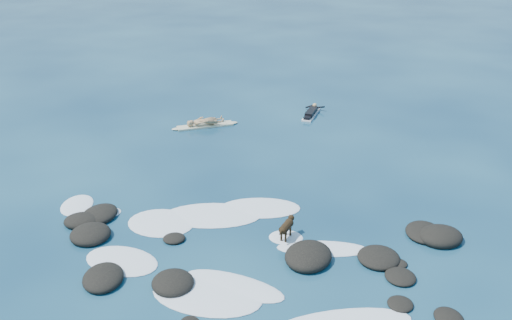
# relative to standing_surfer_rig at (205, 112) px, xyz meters

# --- Properties ---
(ground) EXTENTS (160.00, 160.00, 0.00)m
(ground) POSITION_rel_standing_surfer_rig_xyz_m (2.61, -9.52, -0.72)
(ground) COLOR #0A2642
(ground) RESTS_ON ground
(reef_rocks) EXTENTS (14.29, 6.82, 0.57)m
(reef_rocks) POSITION_rel_standing_surfer_rig_xyz_m (3.49, -10.38, -0.61)
(reef_rocks) COLOR black
(reef_rocks) RESTS_ON ground
(breaking_foam) EXTENTS (11.89, 8.03, 0.12)m
(breaking_foam) POSITION_rel_standing_surfer_rig_xyz_m (2.49, -10.37, -0.71)
(breaking_foam) COLOR white
(breaking_foam) RESTS_ON ground
(standing_surfer_rig) EXTENTS (3.05, 1.61, 1.83)m
(standing_surfer_rig) POSITION_rel_standing_surfer_rig_xyz_m (0.00, 0.00, 0.00)
(standing_surfer_rig) COLOR beige
(standing_surfer_rig) RESTS_ON ground
(paddling_surfer_rig) EXTENTS (1.12, 2.32, 0.40)m
(paddling_surfer_rig) POSITION_rel_standing_surfer_rig_xyz_m (4.99, 2.24, -0.59)
(paddling_surfer_rig) COLOR white
(paddling_surfer_rig) RESTS_ON ground
(dog) EXTENTS (0.51, 1.08, 0.71)m
(dog) POSITION_rel_standing_surfer_rig_xyz_m (4.57, -9.48, -0.25)
(dog) COLOR black
(dog) RESTS_ON ground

